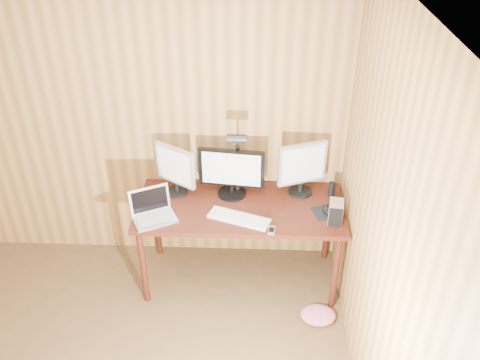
# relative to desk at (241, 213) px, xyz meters

# --- Properties ---
(room_shell) EXTENTS (4.00, 4.00, 4.00)m
(room_shell) POSITION_rel_desk_xyz_m (-0.93, -1.70, 0.62)
(room_shell) COLOR brown
(room_shell) RESTS_ON ground
(desk) EXTENTS (1.60, 0.70, 0.75)m
(desk) POSITION_rel_desk_xyz_m (0.00, 0.00, 0.00)
(desk) COLOR #3D160C
(desk) RESTS_ON floor
(monitor_center) EXTENTS (0.52, 0.23, 0.41)m
(monitor_center) POSITION_rel_desk_xyz_m (-0.07, 0.08, 0.33)
(monitor_center) COLOR black
(monitor_center) RESTS_ON desk
(monitor_left) EXTENTS (0.33, 0.23, 0.42)m
(monitor_left) POSITION_rel_desk_xyz_m (-0.51, 0.09, 0.34)
(monitor_left) COLOR black
(monitor_left) RESTS_ON desk
(monitor_right) EXTENTS (0.38, 0.19, 0.45)m
(monitor_right) POSITION_rel_desk_xyz_m (0.47, 0.12, 0.36)
(monitor_right) COLOR black
(monitor_right) RESTS_ON desk
(laptop) EXTENTS (0.38, 0.35, 0.22)m
(laptop) POSITION_rel_desk_xyz_m (-0.65, -0.24, 0.18)
(laptop) COLOR silver
(laptop) RESTS_ON desk
(keyboard) EXTENTS (0.48, 0.29, 0.02)m
(keyboard) POSITION_rel_desk_xyz_m (-0.00, -0.25, 0.13)
(keyboard) COLOR silver
(keyboard) RESTS_ON desk
(mousepad) EXTENTS (0.26, 0.24, 0.00)m
(mousepad) POSITION_rel_desk_xyz_m (0.67, -0.13, 0.12)
(mousepad) COLOR black
(mousepad) RESTS_ON desk
(mouse) EXTENTS (0.12, 0.14, 0.04)m
(mouse) POSITION_rel_desk_xyz_m (0.67, -0.13, 0.15)
(mouse) COLOR black
(mouse) RESTS_ON mousepad
(hard_drive) EXTENTS (0.12, 0.16, 0.16)m
(hard_drive) POSITION_rel_desk_xyz_m (0.71, -0.23, 0.20)
(hard_drive) COLOR silver
(hard_drive) RESTS_ON desk
(phone) EXTENTS (0.06, 0.10, 0.01)m
(phone) POSITION_rel_desk_xyz_m (0.24, -0.37, 0.13)
(phone) COLOR silver
(phone) RESTS_ON desk
(speaker) EXTENTS (0.05, 0.05, 0.12)m
(speaker) POSITION_rel_desk_xyz_m (0.72, 0.10, 0.18)
(speaker) COLOR black
(speaker) RESTS_ON desk
(desk_lamp) EXTENTS (0.14, 0.21, 0.63)m
(desk_lamp) POSITION_rel_desk_xyz_m (-0.03, 0.05, 0.51)
(desk_lamp) COLOR black
(desk_lamp) RESTS_ON desk
(fabric_pile) EXTENTS (0.32, 0.28, 0.09)m
(fabric_pile) POSITION_rel_desk_xyz_m (0.62, -0.51, -0.59)
(fabric_pile) COLOR #CD6376
(fabric_pile) RESTS_ON floor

